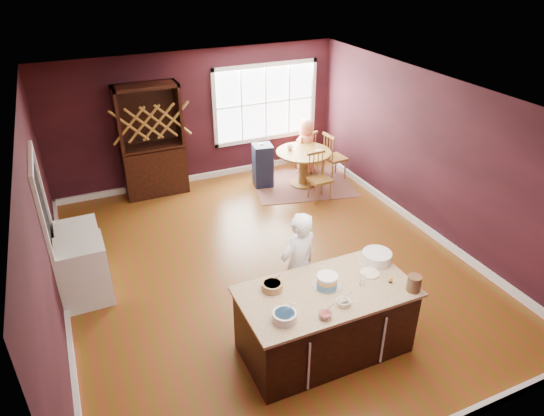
{
  "coord_description": "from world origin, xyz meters",
  "views": [
    {
      "loc": [
        -2.49,
        -5.79,
        4.51
      ],
      "look_at": [
        0.07,
        -0.07,
        1.05
      ],
      "focal_mm": 32.0,
      "sensor_mm": 36.0,
      "label": 1
    }
  ],
  "objects_px": {
    "hutch": "(152,141)",
    "dryer": "(81,250)",
    "kitchen_island": "(325,322)",
    "washer": "(85,272)",
    "layer_cake": "(327,281)",
    "chair_north": "(305,150)",
    "dining_table": "(303,161)",
    "chair_south": "(320,177)",
    "baker": "(298,267)",
    "toddler": "(263,148)",
    "chair_east": "(335,156)",
    "high_chair": "(263,165)",
    "seated_woman": "(306,147)"
  },
  "relations": [
    {
      "from": "hutch",
      "to": "dryer",
      "type": "bearing_deg",
      "value": -125.23
    },
    {
      "from": "kitchen_island",
      "to": "washer",
      "type": "relative_size",
      "value": 2.24
    },
    {
      "from": "layer_cake",
      "to": "chair_north",
      "type": "distance_m",
      "value": 5.45
    },
    {
      "from": "dining_table",
      "to": "dryer",
      "type": "distance_m",
      "value": 4.72
    },
    {
      "from": "chair_south",
      "to": "dryer",
      "type": "height_order",
      "value": "chair_south"
    },
    {
      "from": "baker",
      "to": "dryer",
      "type": "distance_m",
      "value": 3.37
    },
    {
      "from": "dryer",
      "to": "chair_north",
      "type": "bearing_deg",
      "value": 23.45
    },
    {
      "from": "kitchen_island",
      "to": "chair_south",
      "type": "relative_size",
      "value": 2.13
    },
    {
      "from": "dining_table",
      "to": "chair_south",
      "type": "height_order",
      "value": "chair_south"
    },
    {
      "from": "kitchen_island",
      "to": "layer_cake",
      "type": "relative_size",
      "value": 5.85
    },
    {
      "from": "baker",
      "to": "toddler",
      "type": "height_order",
      "value": "baker"
    },
    {
      "from": "toddler",
      "to": "hutch",
      "type": "xyz_separation_m",
      "value": [
        -2.12,
        0.53,
        0.3
      ]
    },
    {
      "from": "chair_south",
      "to": "chair_east",
      "type": "bearing_deg",
      "value": 41.52
    },
    {
      "from": "kitchen_island",
      "to": "layer_cake",
      "type": "distance_m",
      "value": 0.56
    },
    {
      "from": "chair_south",
      "to": "chair_north",
      "type": "distance_m",
      "value": 1.51
    },
    {
      "from": "kitchen_island",
      "to": "washer",
      "type": "distance_m",
      "value": 3.4
    },
    {
      "from": "dining_table",
      "to": "high_chair",
      "type": "distance_m",
      "value": 0.84
    },
    {
      "from": "high_chair",
      "to": "washer",
      "type": "bearing_deg",
      "value": -137.81
    },
    {
      "from": "chair_north",
      "to": "dining_table",
      "type": "bearing_deg",
      "value": 44.87
    },
    {
      "from": "dryer",
      "to": "chair_east",
      "type": "bearing_deg",
      "value": 15.28
    },
    {
      "from": "chair_east",
      "to": "dryer",
      "type": "bearing_deg",
      "value": 99.68
    },
    {
      "from": "washer",
      "to": "toddler",
      "type": "bearing_deg",
      "value": 32.75
    },
    {
      "from": "dining_table",
      "to": "chair_south",
      "type": "xyz_separation_m",
      "value": [
        -0.02,
        -0.74,
        -0.05
      ]
    },
    {
      "from": "seated_woman",
      "to": "washer",
      "type": "height_order",
      "value": "seated_woman"
    },
    {
      "from": "chair_east",
      "to": "washer",
      "type": "bearing_deg",
      "value": 105.95
    },
    {
      "from": "toddler",
      "to": "dryer",
      "type": "height_order",
      "value": "toddler"
    },
    {
      "from": "dining_table",
      "to": "washer",
      "type": "xyz_separation_m",
      "value": [
        -4.5,
        -2.06,
        -0.07
      ]
    },
    {
      "from": "seated_woman",
      "to": "dryer",
      "type": "height_order",
      "value": "seated_woman"
    },
    {
      "from": "dining_table",
      "to": "seated_woman",
      "type": "xyz_separation_m",
      "value": [
        0.33,
        0.52,
        0.08
      ]
    },
    {
      "from": "chair_north",
      "to": "toddler",
      "type": "distance_m",
      "value": 1.27
    },
    {
      "from": "chair_east",
      "to": "dryer",
      "type": "relative_size",
      "value": 1.21
    },
    {
      "from": "toddler",
      "to": "kitchen_island",
      "type": "bearing_deg",
      "value": -104.19
    },
    {
      "from": "high_chair",
      "to": "hutch",
      "type": "xyz_separation_m",
      "value": [
        -2.1,
        0.56,
        0.64
      ]
    },
    {
      "from": "chair_east",
      "to": "washer",
      "type": "distance_m",
      "value": 5.65
    },
    {
      "from": "dining_table",
      "to": "layer_cake",
      "type": "distance_m",
      "value": 4.63
    },
    {
      "from": "kitchen_island",
      "to": "chair_south",
      "type": "height_order",
      "value": "chair_south"
    },
    {
      "from": "kitchen_island",
      "to": "toddler",
      "type": "height_order",
      "value": "toddler"
    },
    {
      "from": "baker",
      "to": "high_chair",
      "type": "height_order",
      "value": "baker"
    },
    {
      "from": "layer_cake",
      "to": "dryer",
      "type": "relative_size",
      "value": 0.41
    },
    {
      "from": "hutch",
      "to": "high_chair",
      "type": "bearing_deg",
      "value": -15.04
    },
    {
      "from": "high_chair",
      "to": "hutch",
      "type": "distance_m",
      "value": 2.26
    },
    {
      "from": "kitchen_island",
      "to": "toddler",
      "type": "relative_size",
      "value": 7.98
    },
    {
      "from": "baker",
      "to": "dryer",
      "type": "xyz_separation_m",
      "value": [
        -2.55,
        2.16,
        -0.37
      ]
    },
    {
      "from": "chair_east",
      "to": "high_chair",
      "type": "bearing_deg",
      "value": 73.31
    },
    {
      "from": "kitchen_island",
      "to": "chair_east",
      "type": "bearing_deg",
      "value": 58.07
    },
    {
      "from": "chair_north",
      "to": "high_chair",
      "type": "xyz_separation_m",
      "value": [
        -1.19,
        -0.39,
        0.01
      ]
    },
    {
      "from": "chair_east",
      "to": "toddler",
      "type": "relative_size",
      "value": 3.99
    },
    {
      "from": "seated_woman",
      "to": "high_chair",
      "type": "bearing_deg",
      "value": -16.89
    },
    {
      "from": "chair_south",
      "to": "chair_north",
      "type": "xyz_separation_m",
      "value": [
        0.44,
        1.45,
        -0.03
      ]
    },
    {
      "from": "layer_cake",
      "to": "washer",
      "type": "xyz_separation_m",
      "value": [
        -2.62,
        2.14,
        -0.53
      ]
    }
  ]
}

